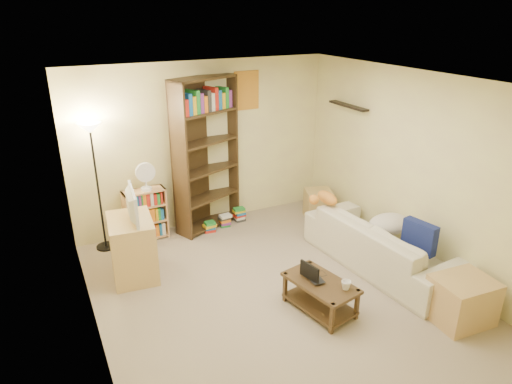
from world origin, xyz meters
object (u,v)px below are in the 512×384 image
tabby_cat (325,198)px  mug (346,285)px  short_bookshelf (146,215)px  desk_fan (145,175)px  coffee_table (320,292)px  side_table (318,204)px  television (128,205)px  floor_lamp (93,150)px  sofa (382,244)px  end_cabinet (462,300)px  tall_bookshelf (206,152)px  tv_stand (133,248)px  laptop (317,275)px

tabby_cat → mug: bearing=-116.2°
short_bookshelf → desk_fan: size_ratio=1.85×
coffee_table → side_table: (1.35, 2.05, 0.00)m
television → side_table: (3.05, 0.39, -0.75)m
floor_lamp → side_table: size_ratio=3.88×
sofa → end_cabinet: size_ratio=3.71×
tabby_cat → desk_fan: bearing=149.6°
coffee_table → tall_bookshelf: 2.77m
sofa → tall_bookshelf: tall_bookshelf is taller
tabby_cat → side_table: 1.04m
desk_fan → end_cabinet: 4.28m
mug → tv_stand: 2.66m
television → tall_bookshelf: size_ratio=0.30×
short_bookshelf → side_table: 2.72m
laptop → tv_stand: 2.32m
mug → floor_lamp: bearing=126.4°
sofa → side_table: 1.62m
tall_bookshelf → coffee_table: bearing=-104.6°
television → desk_fan: (0.43, 0.87, 0.03)m
tv_stand → tall_bookshelf: (1.36, 0.91, 0.82)m
mug → end_cabinet: end_cabinet is taller
end_cabinet → floor_lamp: bearing=133.0°
television → side_table: 3.17m
tv_stand → short_bookshelf: bearing=72.9°
mug → television: (-1.86, 1.90, 0.56)m
laptop → floor_lamp: floor_lamp is taller
television → floor_lamp: size_ratio=0.37×
mug → television: 2.72m
side_table → end_cabinet: 2.89m
tabby_cat → tall_bookshelf: tall_bookshelf is taller
end_cabinet → desk_fan: bearing=126.9°
floor_lamp → tall_bookshelf: bearing=0.0°
coffee_table → television: 2.49m
tv_stand → tabby_cat: bearing=-2.7°
tv_stand → side_table: tv_stand is taller
tv_stand → end_cabinet: size_ratio=1.28×
tv_stand → tall_bookshelf: bearing=39.9°
side_table → tv_stand: bearing=-172.6°
sofa → laptop: sofa is taller
short_bookshelf → desk_fan: bearing=-47.1°
television → mug: bearing=-129.6°
laptop → floor_lamp: 3.31m
laptop → short_bookshelf: size_ratio=0.49×
laptop → end_cabinet: 1.57m
tv_stand → short_bookshelf: size_ratio=1.01×
tabby_cat → short_bookshelf: (-2.21, 1.31, -0.34)m
floor_lamp → end_cabinet: bearing=-47.0°
short_bookshelf → end_cabinet: short_bookshelf is taller
laptop → tv_stand: size_ratio=0.48×
coffee_table → tv_stand: bearing=124.1°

